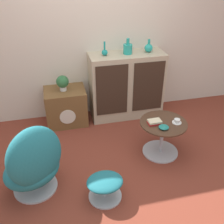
% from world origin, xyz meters
% --- Properties ---
extents(ground_plane, '(12.00, 12.00, 0.00)m').
position_xyz_m(ground_plane, '(0.00, 0.00, 0.00)').
color(ground_plane, brown).
extents(wall_back, '(6.40, 0.06, 2.60)m').
position_xyz_m(wall_back, '(0.00, 1.48, 1.30)').
color(wall_back, beige).
rests_on(wall_back, ground_plane).
extents(sideboard, '(1.11, 0.44, 1.02)m').
position_xyz_m(sideboard, '(0.44, 1.23, 0.51)').
color(sideboard, tan).
rests_on(sideboard, ground_plane).
extents(tv_console, '(0.60, 0.48, 0.55)m').
position_xyz_m(tv_console, '(-0.51, 1.21, 0.27)').
color(tv_console, brown).
rests_on(tv_console, ground_plane).
extents(egg_chair, '(0.84, 0.82, 0.85)m').
position_xyz_m(egg_chair, '(-0.95, -0.11, 0.39)').
color(egg_chair, '#B7B7BC').
rests_on(egg_chair, ground_plane).
extents(ottoman, '(0.39, 0.36, 0.27)m').
position_xyz_m(ottoman, '(-0.25, -0.37, 0.18)').
color(ottoman, '#B7B7BC').
rests_on(ottoman, ground_plane).
extents(coffee_table, '(0.59, 0.59, 0.47)m').
position_xyz_m(coffee_table, '(0.62, 0.19, 0.27)').
color(coffee_table, '#B7B7BC').
rests_on(coffee_table, ground_plane).
extents(vase_leftmost, '(0.09, 0.09, 0.20)m').
position_xyz_m(vase_leftmost, '(0.10, 1.23, 1.07)').
color(vase_leftmost, teal).
rests_on(vase_leftmost, sideboard).
extents(vase_inner_left, '(0.13, 0.13, 0.22)m').
position_xyz_m(vase_inner_left, '(0.44, 1.23, 1.10)').
color(vase_inner_left, teal).
rests_on(vase_inner_left, sideboard).
extents(vase_inner_right, '(0.12, 0.12, 0.19)m').
position_xyz_m(vase_inner_right, '(0.76, 1.23, 1.08)').
color(vase_inner_right, teal).
rests_on(vase_inner_right, sideboard).
extents(potted_plant, '(0.18, 0.18, 0.23)m').
position_xyz_m(potted_plant, '(-0.53, 1.21, 0.68)').
color(potted_plant, silver).
rests_on(potted_plant, tv_console).
extents(teacup, '(0.12, 0.12, 0.05)m').
position_xyz_m(teacup, '(0.77, 0.14, 0.49)').
color(teacup, white).
rests_on(teacup, coffee_table).
extents(book_stack, '(0.16, 0.11, 0.05)m').
position_xyz_m(book_stack, '(0.50, 0.19, 0.50)').
color(book_stack, red).
rests_on(book_stack, coffee_table).
extents(bowl, '(0.12, 0.12, 0.04)m').
position_xyz_m(bowl, '(0.57, 0.07, 0.49)').
color(bowl, '#1E7A70').
rests_on(bowl, coffee_table).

